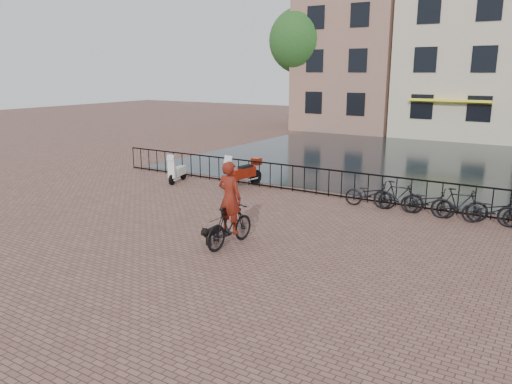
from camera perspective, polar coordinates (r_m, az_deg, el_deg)
The scene contains 15 objects.
ground at distance 12.07m, azimuth -7.71°, elevation -8.42°, with size 100.00×100.00×0.00m, color brown.
canal_water at distance 27.19m, azimuth 16.35°, elevation 3.59°, with size 20.00×20.00×0.00m, color black.
railing at distance 18.48m, azimuth 8.31°, elevation 1.02°, with size 20.00×0.05×1.02m.
canal_house_left at distance 41.28m, azimuth 11.76°, elevation 16.06°, with size 7.50×9.00×12.80m.
canal_house_mid at distance 39.12m, azimuth 23.10°, elevation 14.69°, with size 8.00×9.50×11.80m.
tree_far_left at distance 39.99m, azimuth 5.28°, elevation 16.83°, with size 5.04×5.04×9.27m.
cyclist at distance 13.02m, azimuth -3.02°, elevation -1.96°, with size 0.87×1.97×2.66m.
dog at distance 13.44m, azimuth -5.02°, elevation -4.77°, with size 0.31×0.82×0.55m.
motorcycle at distance 19.70m, azimuth -1.47°, elevation 2.54°, with size 0.76×2.02×1.41m.
scooter at distance 20.91m, azimuth -8.97°, elevation 2.85°, with size 0.74×1.43×1.28m.
parked_bike_0 at distance 17.31m, azimuth 12.93°, elevation -0.24°, with size 0.60×1.72×0.90m, color black.
parked_bike_1 at distance 17.02m, azimuth 15.95°, elevation -0.49°, with size 0.47×1.66×1.00m, color black.
parked_bike_2 at distance 16.80m, azimuth 19.03°, elevation -1.07°, with size 0.60×1.72×0.90m, color black.
parked_bike_3 at distance 16.62m, azimuth 22.22°, elevation -1.33°, with size 0.47×1.66×1.00m, color black.
parked_bike_4 at distance 16.50m, azimuth 25.44°, elevation -1.93°, with size 0.60×1.72×0.90m, color black.
Camera 1 is at (7.27, -8.51, 4.53)m, focal length 35.00 mm.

